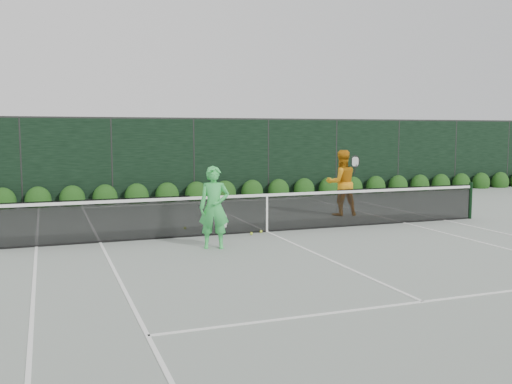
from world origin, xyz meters
name	(u,v)px	position (x,y,z in m)	size (l,w,h in m)	color
ground	(267,232)	(0.00, 0.00, 0.00)	(80.00, 80.00, 0.00)	gray
tennis_net	(266,211)	(-0.02, 0.00, 0.53)	(12.90, 0.10, 1.07)	black
player_woman	(214,207)	(-1.82, -1.48, 0.90)	(0.76, 0.61, 1.80)	#3AC755
player_man	(341,183)	(3.18, 1.90, 1.00)	(1.05, 0.86, 1.99)	orange
court_lines	(267,232)	(0.00, 0.00, 0.01)	(11.03, 23.83, 0.01)	white
windscreen_fence	(315,181)	(0.00, -2.71, 1.51)	(32.00, 21.07, 3.06)	black
hedge_row	(197,194)	(0.00, 7.15, 0.23)	(31.66, 0.65, 0.94)	#183A0F
tennis_balls	(232,231)	(-0.86, 0.26, 0.03)	(1.75, 1.46, 0.07)	#C6E432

